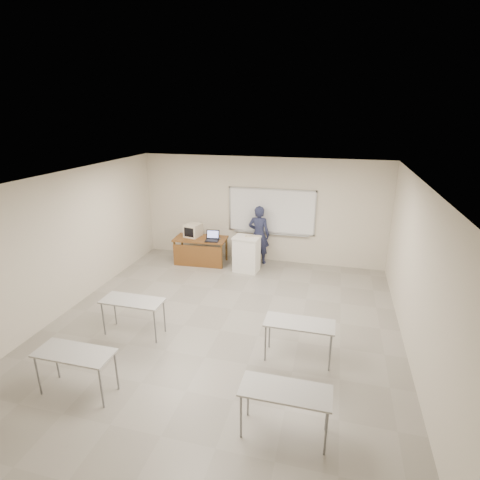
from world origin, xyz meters
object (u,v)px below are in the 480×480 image
(crt_monitor, at_px, (193,230))
(laptop, at_px, (212,238))
(keyboard, at_px, (253,236))
(presenter, at_px, (259,235))
(whiteboard, at_px, (271,212))
(podium, at_px, (247,254))
(instructor_desk, at_px, (199,246))
(mouse, at_px, (219,238))

(crt_monitor, height_order, laptop, crt_monitor)
(keyboard, distance_m, presenter, 0.61)
(whiteboard, relative_size, podium, 2.53)
(crt_monitor, xyz_separation_m, keyboard, (1.81, -0.26, 0.06))
(instructor_desk, relative_size, podium, 1.51)
(mouse, bearing_deg, crt_monitor, -177.07)
(podium, relative_size, crt_monitor, 2.16)
(instructor_desk, distance_m, podium, 1.42)
(instructor_desk, height_order, crt_monitor, crt_monitor)
(crt_monitor, bearing_deg, instructor_desk, -27.40)
(podium, distance_m, keyboard, 0.53)
(podium, bearing_deg, keyboard, 34.15)
(whiteboard, height_order, mouse, whiteboard)
(whiteboard, bearing_deg, instructor_desk, -157.81)
(presenter, bearing_deg, podium, 76.78)
(instructor_desk, xyz_separation_m, presenter, (1.61, 0.54, 0.29))
(whiteboard, height_order, instructor_desk, whiteboard)
(instructor_desk, distance_m, keyboard, 1.62)
(podium, xyz_separation_m, laptop, (-1.01, 0.13, 0.32))
(crt_monitor, xyz_separation_m, laptop, (0.65, -0.21, -0.12))
(whiteboard, distance_m, laptop, 1.83)
(podium, bearing_deg, laptop, 179.02)
(instructor_desk, relative_size, keyboard, 3.62)
(laptop, bearing_deg, presenter, 17.45)
(presenter, bearing_deg, mouse, 22.69)
(instructor_desk, height_order, mouse, mouse)
(instructor_desk, height_order, keyboard, keyboard)
(crt_monitor, distance_m, mouse, 0.82)
(whiteboard, relative_size, laptop, 6.71)
(mouse, distance_m, presenter, 1.13)
(podium, relative_size, laptop, 2.65)
(crt_monitor, bearing_deg, mouse, 8.78)
(podium, bearing_deg, crt_monitor, 174.57)
(whiteboard, distance_m, podium, 1.44)
(podium, xyz_separation_m, mouse, (-0.86, 0.30, 0.27))
(podium, relative_size, mouse, 11.33)
(laptop, bearing_deg, crt_monitor, 154.84)
(mouse, xyz_separation_m, presenter, (1.06, 0.38, 0.08))
(keyboard, bearing_deg, presenter, 71.99)
(whiteboard, distance_m, mouse, 1.66)
(whiteboard, distance_m, instructor_desk, 2.26)
(instructor_desk, bearing_deg, whiteboard, 18.71)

